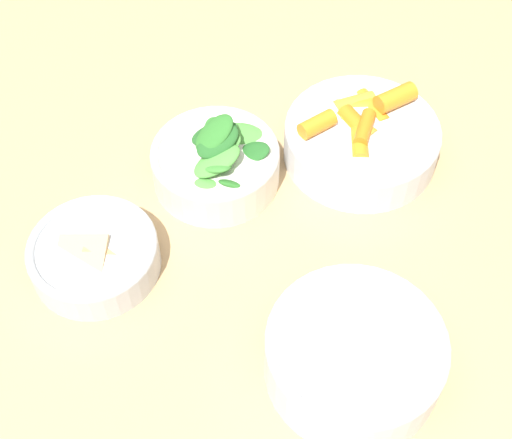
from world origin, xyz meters
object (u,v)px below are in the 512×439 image
(bowl_carrots, at_px, (361,138))
(bowl_greens, at_px, (217,162))
(bowl_beans_hotdog, at_px, (354,356))
(bowl_cookies, at_px, (94,256))

(bowl_carrots, height_order, bowl_greens, bowl_greens)
(bowl_greens, relative_size, bowl_beans_hotdog, 0.87)
(bowl_greens, height_order, bowl_beans_hotdog, bowl_greens)
(bowl_carrots, bearing_deg, bowl_greens, -70.82)
(bowl_carrots, distance_m, bowl_greens, 0.18)
(bowl_greens, xyz_separation_m, bowl_cookies, (0.14, -0.11, -0.01))
(bowl_carrots, xyz_separation_m, bowl_beans_hotdog, (0.29, -0.00, 0.00))
(bowl_greens, distance_m, bowl_beans_hotdog, 0.29)
(bowl_greens, bearing_deg, bowl_carrots, 109.18)
(bowl_greens, bearing_deg, bowl_cookies, -39.15)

